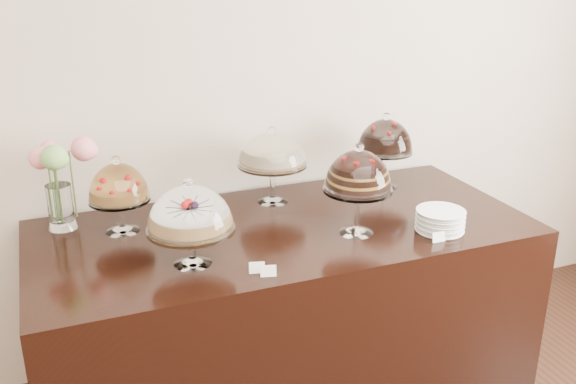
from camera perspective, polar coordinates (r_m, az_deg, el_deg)
name	(u,v)px	position (r m, az deg, el deg)	size (l,w,h in m)	color
wall_back	(239,71)	(3.18, -4.33, 10.65)	(5.00, 0.04, 3.00)	#C4B29D
display_counter	(284,314)	(3.07, -0.35, -10.76)	(2.20, 1.00, 0.90)	black
cake_stand_sugar_sponge	(190,212)	(2.47, -8.71, -1.80)	(0.34, 0.34, 0.36)	white
cake_stand_choco_layer	(358,174)	(2.72, 6.26, 1.57)	(0.29, 0.29, 0.41)	white
cake_stand_cheesecake	(272,152)	(3.05, -1.42, 3.54)	(0.34, 0.34, 0.38)	white
cake_stand_dark_choco	(385,139)	(3.29, 8.64, 4.67)	(0.29, 0.29, 0.39)	white
cake_stand_fruit_tart	(118,186)	(2.83, -14.84, 0.52)	(0.26, 0.26, 0.35)	white
flower_vase	(60,174)	(2.93, -19.59, 1.54)	(0.28, 0.24, 0.40)	white
plate_stack	(440,221)	(2.87, 13.37, -2.48)	(0.21, 0.21, 0.09)	white
price_card_left	(268,271)	(2.43, -1.76, -7.04)	(0.06, 0.01, 0.04)	white
price_card_right	(439,237)	(2.78, 13.25, -3.91)	(0.06, 0.01, 0.04)	white
price_card_extra	(257,268)	(2.45, -2.78, -6.73)	(0.06, 0.01, 0.04)	white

